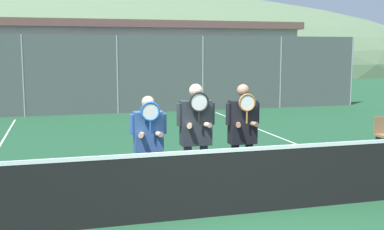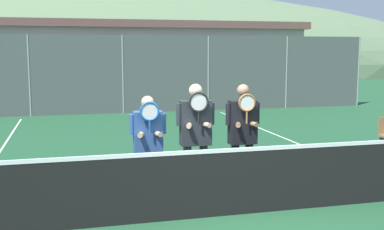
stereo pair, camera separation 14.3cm
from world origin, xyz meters
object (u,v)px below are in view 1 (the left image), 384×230
Objects in this scene: player_leftmost at (149,141)px; car_left_of_center at (116,85)px; player_center_right at (243,132)px; car_center at (233,82)px; player_center_left at (196,132)px.

player_leftmost is 0.36× the size of car_left_of_center.
car_center is at bearing 70.25° from player_center_right.
player_center_right is at bearing -3.64° from player_center_left.
player_leftmost is 0.92× the size of player_center_right.
player_leftmost is 13.19m from car_left_of_center.
car_left_of_center is 5.20m from car_center.
player_center_left reaches higher than player_center_right.
player_center_left is 0.77m from player_center_right.
player_leftmost is 0.37× the size of car_center.
car_left_of_center is 1.01× the size of car_center.
player_leftmost is at bearing 177.67° from player_center_right.
car_left_of_center reaches higher than player_leftmost.
player_center_right is (0.76, -0.05, -0.03)m from player_center_left.
car_center is (5.20, 0.01, 0.02)m from car_left_of_center.
car_center reaches higher than player_leftmost.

